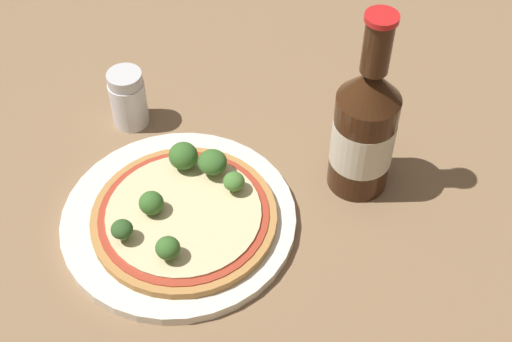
{
  "coord_description": "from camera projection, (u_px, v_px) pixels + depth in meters",
  "views": [
    {
      "loc": [
        0.11,
        -0.47,
        0.62
      ],
      "look_at": [
        0.08,
        0.03,
        0.06
      ],
      "focal_mm": 50.0,
      "sensor_mm": 36.0,
      "label": 1
    }
  ],
  "objects": [
    {
      "name": "broccoli_floret_2",
      "position": [
        234.0,
        182.0,
        0.77
      ],
      "size": [
        0.02,
        0.02,
        0.02
      ],
      "color": "#7A9E5B",
      "rests_on": "pizza"
    },
    {
      "name": "broccoli_floret_0",
      "position": [
        179.0,
        156.0,
        0.79
      ],
      "size": [
        0.03,
        0.03,
        0.03
      ],
      "color": "#7A9E5B",
      "rests_on": "pizza"
    },
    {
      "name": "plate",
      "position": [
        179.0,
        221.0,
        0.77
      ],
      "size": [
        0.26,
        0.26,
        0.01
      ],
      "color": "silver",
      "rests_on": "ground_plane"
    },
    {
      "name": "pepper_shaker",
      "position": [
        128.0,
        99.0,
        0.86
      ],
      "size": [
        0.04,
        0.04,
        0.08
      ],
      "color": "silver",
      "rests_on": "ground_plane"
    },
    {
      "name": "pizza",
      "position": [
        184.0,
        216.0,
        0.76
      ],
      "size": [
        0.2,
        0.2,
        0.01
      ],
      "color": "#B77F42",
      "rests_on": "plate"
    },
    {
      "name": "broccoli_floret_5",
      "position": [
        122.0,
        230.0,
        0.72
      ],
      "size": [
        0.02,
        0.02,
        0.02
      ],
      "color": "#7A9E5B",
      "rests_on": "pizza"
    },
    {
      "name": "beer_bottle",
      "position": [
        364.0,
        128.0,
        0.76
      ],
      "size": [
        0.07,
        0.07,
        0.23
      ],
      "color": "#381E0F",
      "rests_on": "ground_plane"
    },
    {
      "name": "ground_plane",
      "position": [
        179.0,
        223.0,
        0.78
      ],
      "size": [
        3.0,
        3.0,
        0.0
      ],
      "primitive_type": "plane",
      "color": "#846647"
    },
    {
      "name": "broccoli_floret_4",
      "position": [
        212.0,
        162.0,
        0.78
      ],
      "size": [
        0.03,
        0.03,
        0.03
      ],
      "color": "#7A9E5B",
      "rests_on": "pizza"
    },
    {
      "name": "broccoli_floret_1",
      "position": [
        166.0,
        248.0,
        0.71
      ],
      "size": [
        0.02,
        0.02,
        0.03
      ],
      "color": "#7A9E5B",
      "rests_on": "pizza"
    },
    {
      "name": "broccoli_floret_3",
      "position": [
        151.0,
        203.0,
        0.75
      ],
      "size": [
        0.03,
        0.03,
        0.03
      ],
      "color": "#7A9E5B",
      "rests_on": "pizza"
    }
  ]
}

